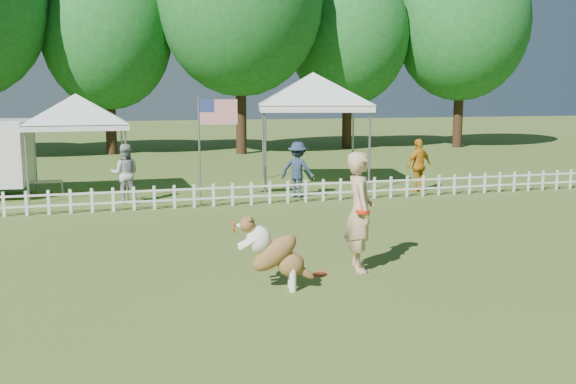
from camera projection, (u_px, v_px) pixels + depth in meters
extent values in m
plane|color=#355B1C|center=(336.00, 279.00, 10.12)|extent=(120.00, 120.00, 0.00)
imported|color=tan|center=(360.00, 212.00, 10.48)|extent=(0.60, 0.80, 1.97)
cylinder|color=red|center=(320.00, 274.00, 10.38)|extent=(0.30, 0.30, 0.02)
imported|color=#A2A2A7|center=(125.00, 174.00, 16.99)|extent=(0.83, 0.68, 1.57)
imported|color=#212F47|center=(298.00, 170.00, 17.92)|extent=(1.15, 1.09, 1.56)
imported|color=orange|center=(419.00, 165.00, 18.93)|extent=(0.99, 0.63, 1.57)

